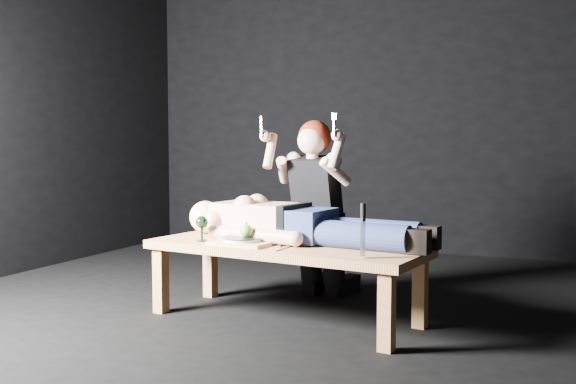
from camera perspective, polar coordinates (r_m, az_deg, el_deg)
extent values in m
plane|color=black|center=(4.09, 0.67, -10.37)|extent=(5.00, 5.00, 0.00)
plane|color=black|center=(6.37, 8.99, 8.32)|extent=(5.00, 0.00, 5.00)
cube|color=tan|center=(3.82, -0.28, -7.93)|extent=(1.71, 0.86, 0.45)
cube|color=tan|center=(3.77, -4.01, -4.47)|extent=(0.38, 0.29, 0.02)
cylinder|color=white|center=(3.76, -4.01, -4.17)|extent=(0.26, 0.26, 0.02)
sphere|color=#5B9226|center=(3.76, -3.66, -3.47)|extent=(0.08, 0.08, 0.08)
cube|color=#B2B2B7|center=(3.86, -6.50, -4.39)|extent=(0.05, 0.17, 0.01)
cube|color=#B2B2B7|center=(3.58, -0.54, -5.01)|extent=(0.03, 0.17, 0.01)
cube|color=#B2B2B7|center=(3.69, -0.78, -4.74)|extent=(0.08, 0.17, 0.01)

